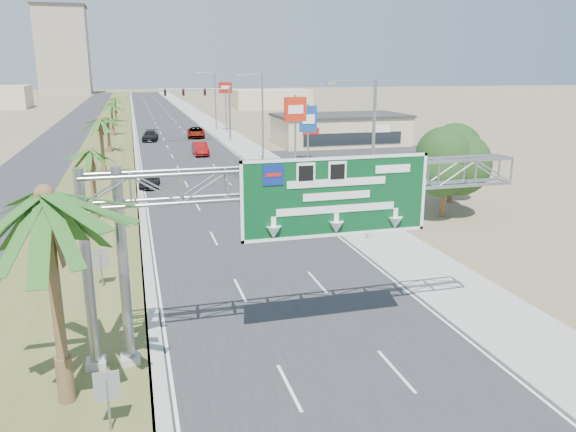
{
  "coord_description": "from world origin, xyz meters",
  "views": [
    {
      "loc": [
        -6.58,
        -9.42,
        10.58
      ],
      "look_at": [
        -0.14,
        13.87,
        4.2
      ],
      "focal_mm": 35.0,
      "sensor_mm": 36.0,
      "label": 1
    }
  ],
  "objects_px": {
    "car_mid_lane": "(200,149)",
    "pole_sign_red_near": "(295,113)",
    "sign_gantry": "(292,195)",
    "signal_mast": "(216,109)",
    "palm_near": "(44,196)",
    "car_far": "(150,136)",
    "car_left_lane": "(149,179)",
    "pole_sign_blue": "(308,121)",
    "store_building": "(340,130)",
    "pole_sign_red_far": "(225,92)",
    "car_right_lane": "(196,133)"
  },
  "relations": [
    {
      "from": "store_building",
      "to": "car_far",
      "type": "bearing_deg",
      "value": 156.58
    },
    {
      "from": "car_left_lane",
      "to": "pole_sign_red_far",
      "type": "relative_size",
      "value": 0.52
    },
    {
      "from": "car_mid_lane",
      "to": "car_right_lane",
      "type": "bearing_deg",
      "value": 84.95
    },
    {
      "from": "sign_gantry",
      "to": "pole_sign_red_far",
      "type": "bearing_deg",
      "value": 82.48
    },
    {
      "from": "palm_near",
      "to": "car_far",
      "type": "relative_size",
      "value": 1.61
    },
    {
      "from": "car_left_lane",
      "to": "car_right_lane",
      "type": "relative_size",
      "value": 0.78
    },
    {
      "from": "sign_gantry",
      "to": "palm_near",
      "type": "bearing_deg",
      "value": -166.68
    },
    {
      "from": "car_mid_lane",
      "to": "sign_gantry",
      "type": "bearing_deg",
      "value": -93.15
    },
    {
      "from": "sign_gantry",
      "to": "car_mid_lane",
      "type": "height_order",
      "value": "sign_gantry"
    },
    {
      "from": "sign_gantry",
      "to": "store_building",
      "type": "distance_m",
      "value": 60.77
    },
    {
      "from": "signal_mast",
      "to": "car_left_lane",
      "type": "distance_m",
      "value": 31.42
    },
    {
      "from": "sign_gantry",
      "to": "car_far",
      "type": "bearing_deg",
      "value": 92.5
    },
    {
      "from": "store_building",
      "to": "car_left_lane",
      "type": "bearing_deg",
      "value": -139.53
    },
    {
      "from": "sign_gantry",
      "to": "pole_sign_blue",
      "type": "height_order",
      "value": "sign_gantry"
    },
    {
      "from": "store_building",
      "to": "pole_sign_red_near",
      "type": "bearing_deg",
      "value": -121.13
    },
    {
      "from": "car_left_lane",
      "to": "pole_sign_blue",
      "type": "height_order",
      "value": "pole_sign_blue"
    },
    {
      "from": "car_right_lane",
      "to": "pole_sign_red_near",
      "type": "distance_m",
      "value": 35.81
    },
    {
      "from": "store_building",
      "to": "car_mid_lane",
      "type": "distance_m",
      "value": 21.15
    },
    {
      "from": "car_left_lane",
      "to": "car_right_lane",
      "type": "height_order",
      "value": "car_right_lane"
    },
    {
      "from": "palm_near",
      "to": "pole_sign_red_far",
      "type": "relative_size",
      "value": 0.98
    },
    {
      "from": "pole_sign_red_near",
      "to": "pole_sign_blue",
      "type": "xyz_separation_m",
      "value": [
        3.83,
        7.88,
        -1.49
      ]
    },
    {
      "from": "store_building",
      "to": "car_left_lane",
      "type": "distance_m",
      "value": 35.99
    },
    {
      "from": "car_mid_lane",
      "to": "pole_sign_red_near",
      "type": "xyz_separation_m",
      "value": [
        7.67,
        -16.16,
        5.42
      ]
    },
    {
      "from": "store_building",
      "to": "sign_gantry",
      "type": "bearing_deg",
      "value": -112.36
    },
    {
      "from": "sign_gantry",
      "to": "signal_mast",
      "type": "bearing_deg",
      "value": 84.26
    },
    {
      "from": "store_building",
      "to": "car_far",
      "type": "xyz_separation_m",
      "value": [
        -26.01,
        11.26,
        -1.25
      ]
    },
    {
      "from": "car_left_lane",
      "to": "pole_sign_red_far",
      "type": "height_order",
      "value": "pole_sign_red_far"
    },
    {
      "from": "signal_mast",
      "to": "car_far",
      "type": "relative_size",
      "value": 1.98
    },
    {
      "from": "signal_mast",
      "to": "pole_sign_red_near",
      "type": "bearing_deg",
      "value": -81.63
    },
    {
      "from": "palm_near",
      "to": "car_far",
      "type": "bearing_deg",
      "value": 85.71
    },
    {
      "from": "sign_gantry",
      "to": "pole_sign_red_far",
      "type": "height_order",
      "value": "pole_sign_red_far"
    },
    {
      "from": "sign_gantry",
      "to": "car_right_lane",
      "type": "xyz_separation_m",
      "value": [
        4.13,
        69.7,
        -5.26
      ]
    },
    {
      "from": "palm_near",
      "to": "pole_sign_red_far",
      "type": "xyz_separation_m",
      "value": [
        18.29,
        78.83,
        -0.22
      ]
    },
    {
      "from": "palm_near",
      "to": "signal_mast",
      "type": "bearing_deg",
      "value": 77.34
    },
    {
      "from": "sign_gantry",
      "to": "pole_sign_red_near",
      "type": "xyz_separation_m",
      "value": [
        10.24,
        34.84,
        0.17
      ]
    },
    {
      "from": "car_mid_lane",
      "to": "pole_sign_red_near",
      "type": "relative_size",
      "value": 0.61
    },
    {
      "from": "car_far",
      "to": "pole_sign_blue",
      "type": "distance_m",
      "value": 30.18
    },
    {
      "from": "store_building",
      "to": "pole_sign_blue",
      "type": "bearing_deg",
      "value": -123.97
    },
    {
      "from": "palm_near",
      "to": "car_left_lane",
      "type": "distance_m",
      "value": 35.41
    },
    {
      "from": "palm_near",
      "to": "signal_mast",
      "type": "relative_size",
      "value": 0.81
    },
    {
      "from": "pole_sign_blue",
      "to": "pole_sign_red_far",
      "type": "distance_m",
      "value": 34.47
    },
    {
      "from": "sign_gantry",
      "to": "car_mid_lane",
      "type": "relative_size",
      "value": 3.43
    },
    {
      "from": "car_far",
      "to": "car_left_lane",
      "type": "bearing_deg",
      "value": -84.66
    },
    {
      "from": "signal_mast",
      "to": "pole_sign_blue",
      "type": "height_order",
      "value": "signal_mast"
    },
    {
      "from": "car_right_lane",
      "to": "signal_mast",
      "type": "bearing_deg",
      "value": -69.16
    },
    {
      "from": "sign_gantry",
      "to": "car_far",
      "type": "distance_m",
      "value": 67.61
    },
    {
      "from": "palm_near",
      "to": "pole_sign_red_near",
      "type": "distance_m",
      "value": 41.11
    },
    {
      "from": "signal_mast",
      "to": "car_mid_lane",
      "type": "xyz_separation_m",
      "value": [
        -3.67,
        -11.05,
        -4.04
      ]
    },
    {
      "from": "pole_sign_red_near",
      "to": "pole_sign_red_far",
      "type": "distance_m",
      "value": 42.07
    },
    {
      "from": "car_far",
      "to": "store_building",
      "type": "bearing_deg",
      "value": -15.82
    }
  ]
}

